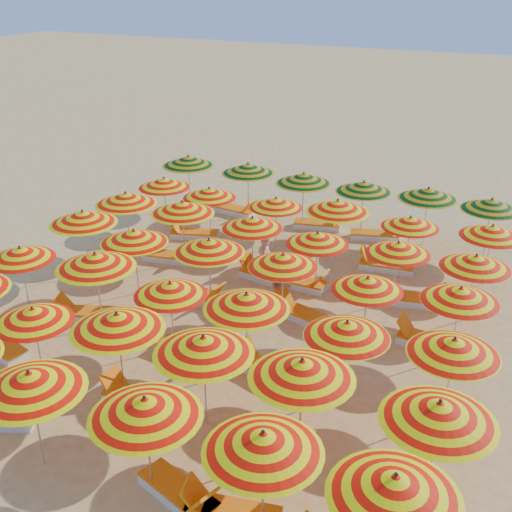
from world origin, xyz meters
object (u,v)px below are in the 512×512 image
Objects in this scene: umbrella_19 at (134,237)px; lounger_17 at (300,283)px; umbrella_17 at (454,347)px; lounger_24 at (376,235)px; umbrella_37 at (248,169)px; umbrella_30 at (164,183)px; lounger_9 at (88,314)px; umbrella_5 at (395,486)px; umbrella_35 at (492,231)px; lounger_21 at (205,204)px; lounger_13 at (301,314)px; lounger_14 at (429,342)px; umbrella_31 at (209,193)px; lounger_12 at (198,294)px; lounger_7 at (273,442)px; lounger_19 at (193,234)px; umbrella_40 at (428,194)px; beachgoer_a at (266,260)px; umbrella_33 at (337,206)px; umbrella_38 at (304,178)px; umbrella_32 at (276,203)px; umbrella_3 at (145,408)px; umbrella_16 at (347,329)px; lounger_22 at (236,210)px; umbrella_28 at (398,248)px; beachgoer_b at (280,288)px; lounger_16 at (265,276)px; umbrella_29 at (476,262)px; lounger_20 at (385,266)px; lounger_11 at (265,370)px; umbrella_22 at (368,284)px; umbrella_7 at (33,315)px; umbrella_15 at (247,301)px; umbrella_12 at (20,253)px; lounger_15 at (170,257)px; umbrella_41 at (491,204)px; umbrella_23 at (460,295)px; umbrella_34 at (410,222)px; umbrella_13 at (95,261)px; umbrella_10 at (302,369)px; lounger_6 at (137,401)px; umbrella_11 at (439,412)px; umbrella_20 at (209,246)px; umbrella_4 at (263,442)px; umbrella_26 at (252,223)px; umbrella_39 at (364,187)px; lounger_2 at (180,493)px; umbrella_36 at (188,161)px; lounger_8 at (398,487)px; umbrella_24 at (126,199)px.

umbrella_19 is 5.14m from lounger_17.
lounger_24 is (-3.90, 9.02, -1.66)m from umbrella_17.
umbrella_30 is at bearing -132.89° from umbrella_37.
umbrella_5 is at bearing 133.33° from lounger_9.
umbrella_35 reaches higher than lounger_21.
lounger_13 is 1.03× the size of lounger_14.
umbrella_31 is 4.77m from lounger_12.
lounger_7 and lounger_19 have the same top height.
umbrella_40 is 1.42× the size of lounger_14.
beachgoer_a reaches higher than lounger_24.
umbrella_33 is at bearing -43.25° from lounger_21.
umbrella_32 is at bearing -93.81° from umbrella_38.
umbrella_3 is at bearing -57.33° from lounger_12.
lounger_22 is (-7.32, 9.39, -1.63)m from umbrella_16.
umbrella_17 is 1.09× the size of umbrella_28.
lounger_12 is at bearing 178.53° from beachgoer_b.
umbrella_28 is 4.25m from lounger_16.
lounger_20 is (-2.83, 2.13, -1.61)m from umbrella_29.
lounger_11 and lounger_13 have the same top height.
umbrella_7 is at bearing -144.04° from umbrella_22.
lounger_11 is at bearing -44.80° from umbrella_30.
umbrella_15 is at bearing -133.79° from umbrella_29.
umbrella_32 is at bearing -50.86° from lounger_11.
lounger_15 is at bearing 66.04° from umbrella_12.
umbrella_28 is at bearing -114.34° from umbrella_41.
umbrella_7 is 0.81× the size of umbrella_41.
umbrella_38 is at bearing 145.86° from umbrella_29.
lounger_11 is (-3.91, -2.68, -1.61)m from umbrella_23.
umbrella_34 reaches higher than lounger_14.
umbrella_34 is (-2.14, 4.41, -0.10)m from umbrella_23.
umbrella_13 is 1.42× the size of lounger_21.
umbrella_23 is 1.18× the size of lounger_7.
umbrella_10 reaches higher than lounger_6.
umbrella_16 is 9.56m from umbrella_41.
umbrella_11 reaches higher than umbrella_20.
lounger_7 is (1.67, -9.11, -1.76)m from umbrella_33.
lounger_16 is at bearing -83.43° from lounger_6.
umbrella_41 reaches higher than umbrella_32.
lounger_17 is (-2.66, 8.79, -1.75)m from umbrella_4.
umbrella_39 is at bearing 64.04° from umbrella_26.
lounger_2 is at bearing -30.05° from umbrella_12.
umbrella_36 is at bearing 132.22° from umbrella_31.
umbrella_13 reaches higher than umbrella_29.
umbrella_22 is 1.00× the size of umbrella_32.
lounger_22 is (-5.04, 0.07, -1.69)m from umbrella_39.
lounger_8 is (5.86, -0.13, 0.00)m from lounger_6.
lounger_16 is (-3.20, 6.86, 0.00)m from lounger_7.
lounger_24 is at bearing 16.27° from umbrella_30.
umbrella_24 reaches higher than lounger_17.
umbrella_13 is 7.01m from lounger_2.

